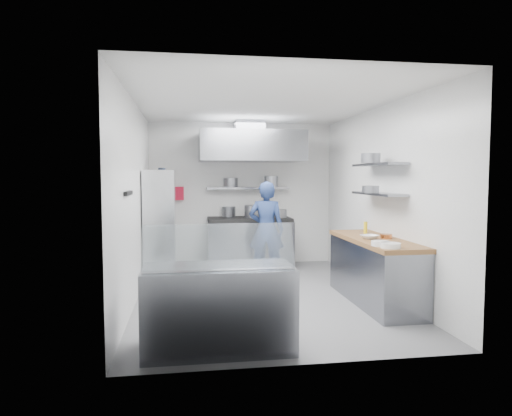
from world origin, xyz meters
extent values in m
plane|color=slate|center=(0.00, 0.00, 0.00)|extent=(5.00, 5.00, 0.00)
plane|color=silver|center=(0.00, 0.00, 2.80)|extent=(5.00, 5.00, 0.00)
cube|color=white|center=(0.00, 2.50, 1.40)|extent=(3.60, 2.80, 0.02)
cube|color=white|center=(0.00, -2.50, 1.40)|extent=(3.60, 2.80, 0.02)
cube|color=white|center=(-1.80, 0.00, 1.40)|extent=(2.80, 5.00, 0.02)
cube|color=white|center=(1.80, 0.00, 1.40)|extent=(2.80, 5.00, 0.02)
cube|color=gray|center=(0.10, 2.10, 0.45)|extent=(1.60, 0.80, 0.90)
cube|color=black|center=(0.10, 2.10, 0.93)|extent=(1.57, 0.78, 0.06)
cylinder|color=slate|center=(-0.27, 2.36, 1.06)|extent=(0.26, 0.26, 0.20)
cylinder|color=slate|center=(0.16, 2.08, 1.08)|extent=(0.31, 0.31, 0.24)
cylinder|color=slate|center=(0.68, 2.01, 1.04)|extent=(0.26, 0.26, 0.16)
cube|color=gray|center=(0.10, 2.34, 1.52)|extent=(1.60, 0.30, 0.04)
cylinder|color=slate|center=(-0.23, 2.43, 1.63)|extent=(0.28, 0.28, 0.18)
cylinder|color=slate|center=(0.53, 2.15, 1.65)|extent=(0.27, 0.27, 0.22)
cube|color=gray|center=(0.10, 1.93, 2.30)|extent=(1.90, 1.15, 0.55)
cube|color=slate|center=(0.10, 2.15, 2.68)|extent=(0.55, 0.55, 0.24)
cube|color=#B70E27|center=(-1.25, 2.44, 1.42)|extent=(0.22, 0.10, 0.26)
imported|color=navy|center=(0.27, 1.18, 0.83)|extent=(0.70, 0.56, 1.67)
cube|color=silver|center=(-1.53, 1.23, 0.93)|extent=(0.50, 0.90, 1.85)
cube|color=white|center=(-1.53, 0.93, 0.80)|extent=(0.15, 0.18, 0.16)
cube|color=yellow|center=(-1.53, 1.35, 1.30)|extent=(0.14, 0.18, 0.16)
cylinder|color=black|center=(-1.48, 1.11, 1.80)|extent=(0.12, 0.12, 0.18)
cube|color=black|center=(-1.78, -0.90, 1.55)|extent=(0.04, 0.55, 0.05)
cube|color=gray|center=(1.48, -0.60, 0.42)|extent=(0.62, 2.00, 0.84)
cube|color=olive|center=(1.48, -0.60, 0.87)|extent=(0.65, 2.04, 0.06)
cylinder|color=white|center=(1.31, -1.44, 0.93)|extent=(0.24, 0.24, 0.06)
cylinder|color=white|center=(1.26, -1.27, 0.93)|extent=(0.22, 0.22, 0.06)
cylinder|color=#B76733|center=(1.62, -0.64, 0.93)|extent=(0.16, 0.16, 0.06)
cylinder|color=yellow|center=(1.53, -0.12, 0.99)|extent=(0.06, 0.06, 0.18)
imported|color=white|center=(1.37, -0.66, 0.93)|extent=(0.29, 0.29, 0.06)
cube|color=gray|center=(1.64, -0.30, 1.50)|extent=(0.30, 1.30, 0.04)
cube|color=gray|center=(1.64, -0.30, 1.92)|extent=(0.30, 1.30, 0.04)
cylinder|color=slate|center=(1.48, -0.41, 1.57)|extent=(0.24, 0.24, 0.10)
cylinder|color=slate|center=(1.53, -0.28, 2.01)|extent=(0.28, 0.28, 0.14)
cube|color=gray|center=(-0.78, -2.00, 0.42)|extent=(1.50, 0.70, 0.85)
cube|color=silver|center=(-0.78, -2.12, 1.07)|extent=(1.47, 0.19, 0.42)
camera|label=1|loc=(-1.08, -6.52, 1.75)|focal=32.00mm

